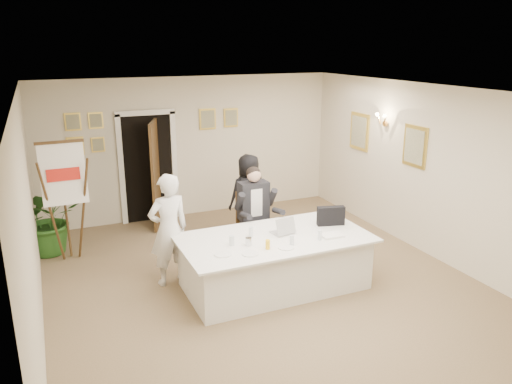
{
  "coord_description": "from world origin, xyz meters",
  "views": [
    {
      "loc": [
        -2.76,
        -6.07,
        3.41
      ],
      "look_at": [
        0.15,
        0.6,
        1.23
      ],
      "focal_mm": 35.0,
      "sensor_mm": 36.0,
      "label": 1
    }
  ],
  "objects_px": {
    "standing_woman": "(249,194)",
    "laptop_bag": "(331,216)",
    "conference_table": "(274,262)",
    "oj_glass": "(268,244)",
    "seated_man": "(255,212)",
    "flip_chart": "(66,207)",
    "laptop": "(282,224)",
    "paper_stack": "(332,235)",
    "potted_palm": "(48,219)",
    "standing_man": "(169,230)",
    "steel_jug": "(249,242)"
  },
  "relations": [
    {
      "from": "laptop_bag",
      "to": "paper_stack",
      "type": "distance_m",
      "value": 0.49
    },
    {
      "from": "standing_woman",
      "to": "paper_stack",
      "type": "xyz_separation_m",
      "value": [
        0.25,
        -2.45,
        0.04
      ]
    },
    {
      "from": "conference_table",
      "to": "flip_chart",
      "type": "relative_size",
      "value": 1.39
    },
    {
      "from": "standing_man",
      "to": "standing_woman",
      "type": "bearing_deg",
      "value": -152.34
    },
    {
      "from": "seated_man",
      "to": "paper_stack",
      "type": "xyz_separation_m",
      "value": [
        0.56,
        -1.46,
        0.03
      ]
    },
    {
      "from": "seated_man",
      "to": "oj_glass",
      "type": "bearing_deg",
      "value": -111.66
    },
    {
      "from": "potted_palm",
      "to": "laptop_bag",
      "type": "height_order",
      "value": "potted_palm"
    },
    {
      "from": "paper_stack",
      "to": "oj_glass",
      "type": "height_order",
      "value": "oj_glass"
    },
    {
      "from": "seated_man",
      "to": "laptop_bag",
      "type": "bearing_deg",
      "value": -57.52
    },
    {
      "from": "potted_palm",
      "to": "paper_stack",
      "type": "bearing_deg",
      "value": -38.73
    },
    {
      "from": "potted_palm",
      "to": "laptop_bag",
      "type": "relative_size",
      "value": 2.93
    },
    {
      "from": "potted_palm",
      "to": "laptop",
      "type": "height_order",
      "value": "potted_palm"
    },
    {
      "from": "seated_man",
      "to": "potted_palm",
      "type": "distance_m",
      "value": 3.45
    },
    {
      "from": "conference_table",
      "to": "oj_glass",
      "type": "relative_size",
      "value": 20.75
    },
    {
      "from": "laptop",
      "to": "oj_glass",
      "type": "relative_size",
      "value": 2.61
    },
    {
      "from": "flip_chart",
      "to": "standing_woman",
      "type": "bearing_deg",
      "value": -1.01
    },
    {
      "from": "seated_man",
      "to": "standing_woman",
      "type": "relative_size",
      "value": 1.02
    },
    {
      "from": "standing_man",
      "to": "laptop",
      "type": "xyz_separation_m",
      "value": [
        1.52,
        -0.62,
        0.08
      ]
    },
    {
      "from": "seated_man",
      "to": "oj_glass",
      "type": "xyz_separation_m",
      "value": [
        -0.47,
        -1.51,
        0.08
      ]
    },
    {
      "from": "potted_palm",
      "to": "paper_stack",
      "type": "height_order",
      "value": "potted_palm"
    },
    {
      "from": "flip_chart",
      "to": "oj_glass",
      "type": "distance_m",
      "value": 3.47
    },
    {
      "from": "laptop",
      "to": "laptop_bag",
      "type": "distance_m",
      "value": 0.81
    },
    {
      "from": "seated_man",
      "to": "potted_palm",
      "type": "height_order",
      "value": "seated_man"
    },
    {
      "from": "flip_chart",
      "to": "oj_glass",
      "type": "relative_size",
      "value": 14.96
    },
    {
      "from": "potted_palm",
      "to": "laptop",
      "type": "distance_m",
      "value": 4.01
    },
    {
      "from": "potted_palm",
      "to": "paper_stack",
      "type": "relative_size",
      "value": 3.92
    },
    {
      "from": "seated_man",
      "to": "flip_chart",
      "type": "distance_m",
      "value": 3.01
    },
    {
      "from": "seated_man",
      "to": "standing_man",
      "type": "relative_size",
      "value": 0.92
    },
    {
      "from": "laptop_bag",
      "to": "laptop",
      "type": "bearing_deg",
      "value": -165.1
    },
    {
      "from": "standing_man",
      "to": "laptop_bag",
      "type": "xyz_separation_m",
      "value": [
        2.33,
        -0.62,
        0.08
      ]
    },
    {
      "from": "flip_chart",
      "to": "laptop",
      "type": "distance_m",
      "value": 3.5
    },
    {
      "from": "potted_palm",
      "to": "steel_jug",
      "type": "bearing_deg",
      "value": -48.46
    },
    {
      "from": "standing_man",
      "to": "potted_palm",
      "type": "height_order",
      "value": "standing_man"
    },
    {
      "from": "laptop_bag",
      "to": "steel_jug",
      "type": "distance_m",
      "value": 1.47
    },
    {
      "from": "laptop",
      "to": "laptop_bag",
      "type": "xyz_separation_m",
      "value": [
        0.81,
        -0.01,
        0.01
      ]
    },
    {
      "from": "laptop",
      "to": "flip_chart",
      "type": "bearing_deg",
      "value": 133.67
    },
    {
      "from": "paper_stack",
      "to": "steel_jug",
      "type": "distance_m",
      "value": 1.23
    },
    {
      "from": "oj_glass",
      "to": "steel_jug",
      "type": "bearing_deg",
      "value": 130.98
    },
    {
      "from": "flip_chart",
      "to": "steel_jug",
      "type": "bearing_deg",
      "value": -47.01
    },
    {
      "from": "flip_chart",
      "to": "standing_woman",
      "type": "distance_m",
      "value": 3.14
    },
    {
      "from": "laptop_bag",
      "to": "steel_jug",
      "type": "height_order",
      "value": "laptop_bag"
    },
    {
      "from": "flip_chart",
      "to": "standing_man",
      "type": "distance_m",
      "value": 1.96
    },
    {
      "from": "seated_man",
      "to": "steel_jug",
      "type": "bearing_deg",
      "value": -121.28
    },
    {
      "from": "steel_jug",
      "to": "laptop_bag",
      "type": "bearing_deg",
      "value": 9.45
    },
    {
      "from": "standing_woman",
      "to": "oj_glass",
      "type": "bearing_deg",
      "value": 71.75
    },
    {
      "from": "oj_glass",
      "to": "steel_jug",
      "type": "relative_size",
      "value": 1.18
    },
    {
      "from": "flip_chart",
      "to": "standing_man",
      "type": "bearing_deg",
      "value": -48.7
    },
    {
      "from": "conference_table",
      "to": "flip_chart",
      "type": "distance_m",
      "value": 3.46
    },
    {
      "from": "flip_chart",
      "to": "standing_man",
      "type": "relative_size",
      "value": 1.17
    },
    {
      "from": "standing_woman",
      "to": "laptop_bag",
      "type": "distance_m",
      "value": 2.1
    }
  ]
}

